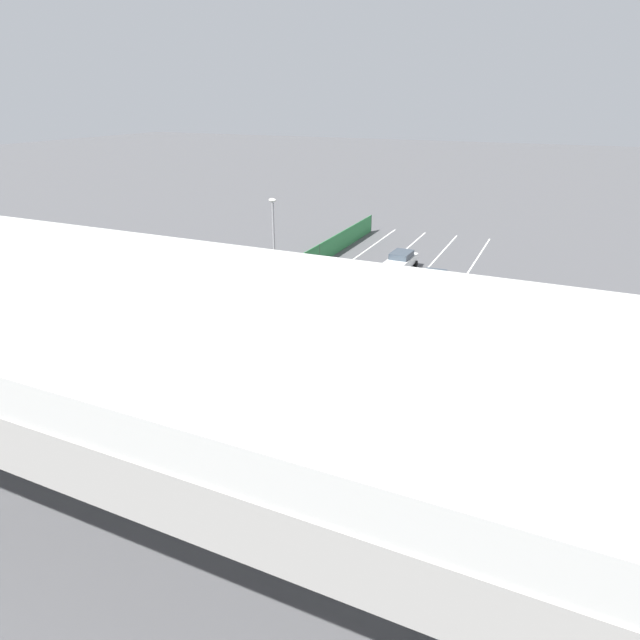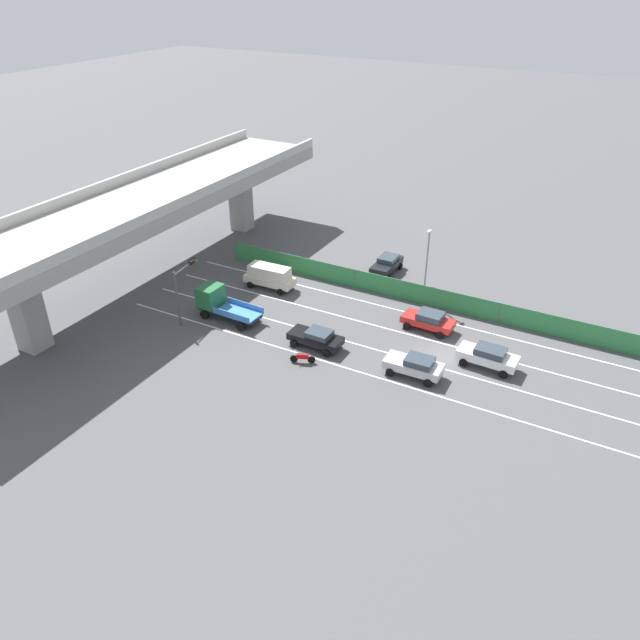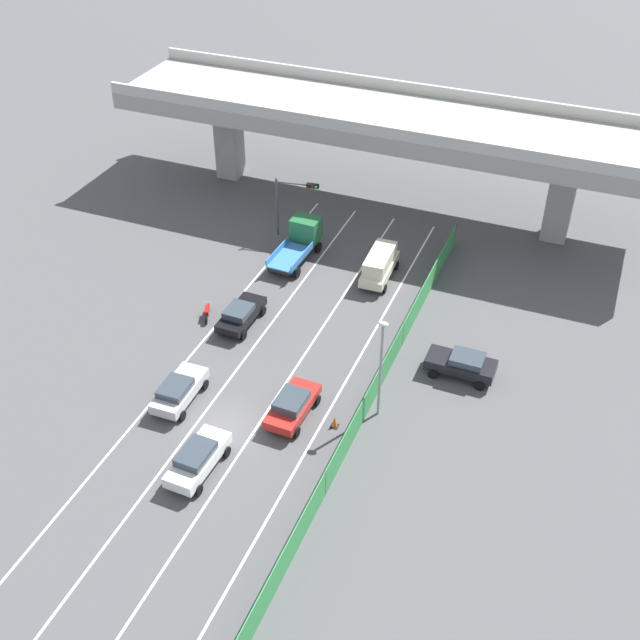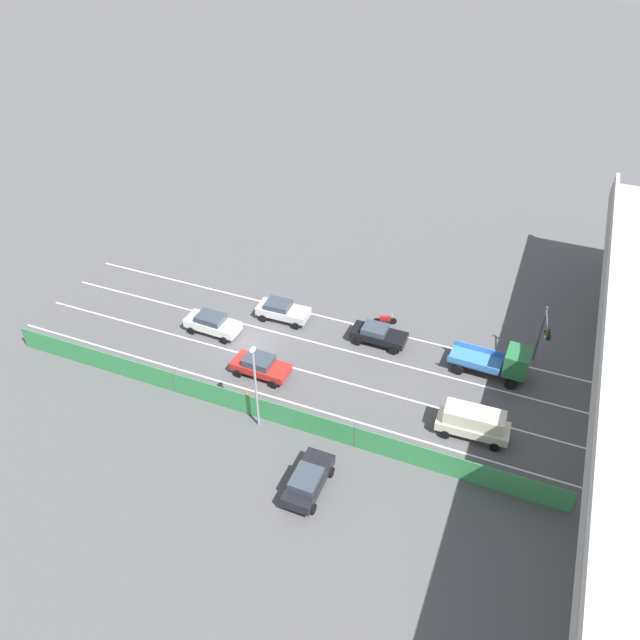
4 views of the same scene
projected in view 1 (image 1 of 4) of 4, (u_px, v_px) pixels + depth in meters
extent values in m
plane|color=#4C4C4F|center=(390.00, 283.00, 42.18)|extent=(300.00, 300.00, 0.00)
cube|color=silver|center=(442.00, 312.00, 36.54)|extent=(0.14, 44.82, 0.01)
cube|color=silver|center=(395.00, 305.00, 37.83)|extent=(0.14, 44.82, 0.01)
cube|color=silver|center=(350.00, 298.00, 39.12)|extent=(0.14, 44.82, 0.01)
cube|color=silver|center=(308.00, 291.00, 40.41)|extent=(0.14, 44.82, 0.01)
cube|color=gray|center=(96.00, 331.00, 15.06)|extent=(44.68, 9.55, 1.28)
cube|color=#B2B2AD|center=(192.00, 253.00, 18.49)|extent=(44.68, 0.30, 0.90)
cube|color=gray|center=(640.00, 622.00, 11.19)|extent=(1.95, 1.95, 6.86)
cube|color=#338447|center=(283.00, 276.00, 40.88)|extent=(0.06, 40.82, 1.82)
cylinder|color=#4C514C|center=(371.00, 223.00, 58.04)|extent=(0.10, 0.10, 1.82)
cylinder|color=#4C514C|center=(319.00, 254.00, 46.60)|extent=(0.10, 0.10, 1.82)
cylinder|color=#4C514C|center=(234.00, 305.00, 35.16)|extent=(0.10, 0.10, 1.82)
cylinder|color=#4C514C|center=(67.00, 406.00, 23.73)|extent=(0.10, 0.10, 1.82)
cube|color=beige|center=(226.00, 361.00, 27.94)|extent=(1.95, 4.83, 0.66)
cube|color=beige|center=(225.00, 347.00, 27.61)|extent=(1.71, 3.97, 1.04)
cylinder|color=black|center=(225.00, 387.00, 26.44)|extent=(0.25, 0.65, 0.64)
cylinder|color=black|center=(195.00, 381.00, 27.04)|extent=(0.25, 0.65, 0.64)
cylinder|color=black|center=(256.00, 360.00, 29.21)|extent=(0.25, 0.65, 0.64)
cylinder|color=black|center=(228.00, 354.00, 29.82)|extent=(0.25, 0.65, 0.64)
cube|color=red|center=(340.00, 278.00, 41.05)|extent=(1.97, 4.35, 0.57)
cube|color=#333D47|center=(341.00, 270.00, 40.97)|extent=(1.68, 2.09, 0.54)
cylinder|color=black|center=(344.00, 291.00, 39.63)|extent=(0.24, 0.65, 0.64)
cylinder|color=black|center=(321.00, 287.00, 40.38)|extent=(0.24, 0.65, 0.64)
cylinder|color=black|center=(359.00, 279.00, 42.06)|extent=(0.24, 0.65, 0.64)
cylinder|color=black|center=(337.00, 276.00, 42.81)|extent=(0.24, 0.65, 0.64)
cube|color=black|center=(401.00, 324.00, 32.66)|extent=(1.83, 4.36, 0.56)
cube|color=#333D47|center=(403.00, 315.00, 32.74)|extent=(1.59, 1.92, 0.46)
cylinder|color=black|center=(408.00, 343.00, 31.25)|extent=(0.23, 0.64, 0.64)
cylinder|color=black|center=(379.00, 337.00, 31.94)|extent=(0.23, 0.64, 0.64)
cylinder|color=black|center=(421.00, 324.00, 33.72)|extent=(0.23, 0.64, 0.64)
cylinder|color=black|center=(394.00, 320.00, 34.42)|extent=(0.23, 0.64, 0.64)
cube|color=white|center=(401.00, 262.00, 44.76)|extent=(1.89, 4.51, 0.68)
cube|color=#333D47|center=(401.00, 255.00, 44.65)|extent=(1.60, 2.25, 0.50)
cylinder|color=black|center=(405.00, 274.00, 43.34)|extent=(0.24, 0.65, 0.64)
cylinder|color=black|center=(384.00, 271.00, 44.05)|extent=(0.24, 0.65, 0.64)
cylinder|color=black|center=(415.00, 264.00, 45.85)|extent=(0.24, 0.65, 0.64)
cylinder|color=black|center=(396.00, 262.00, 46.56)|extent=(0.24, 0.65, 0.64)
cube|color=#B7BABC|center=(432.00, 284.00, 39.57)|extent=(1.91, 4.34, 0.64)
cube|color=#333D47|center=(434.00, 275.00, 39.72)|extent=(1.63, 2.04, 0.47)
cylinder|color=black|center=(440.00, 298.00, 38.20)|extent=(0.24, 0.65, 0.64)
cylinder|color=black|center=(415.00, 295.00, 38.84)|extent=(0.24, 0.65, 0.64)
cylinder|color=black|center=(447.00, 286.00, 40.68)|extent=(0.24, 0.65, 0.64)
cylinder|color=black|center=(424.00, 283.00, 41.32)|extent=(0.24, 0.65, 0.64)
cube|color=black|center=(345.00, 387.00, 25.62)|extent=(1.87, 5.72, 0.25)
cube|color=#236638|center=(327.00, 387.00, 23.59)|extent=(2.15, 1.77, 1.79)
cube|color=#3875BC|center=(352.00, 376.00, 26.32)|extent=(2.22, 3.88, 0.10)
cube|color=#3875BC|center=(372.00, 376.00, 25.81)|extent=(0.21, 3.82, 0.52)
cube|color=#3875BC|center=(334.00, 367.00, 26.63)|extent=(0.21, 3.82, 0.52)
cylinder|color=black|center=(349.00, 418.00, 23.72)|extent=(0.29, 0.81, 0.80)
cylinder|color=black|center=(307.00, 407.00, 24.58)|extent=(0.29, 0.81, 0.80)
cylinder|color=black|center=(379.00, 380.00, 26.91)|extent=(0.29, 0.81, 0.80)
cylinder|color=black|center=(341.00, 372.00, 27.77)|extent=(0.29, 0.81, 0.80)
cylinder|color=black|center=(444.00, 341.00, 31.49)|extent=(0.32, 0.59, 0.60)
cylinder|color=black|center=(440.00, 332.00, 32.73)|extent=(0.32, 0.59, 0.60)
cube|color=maroon|center=(442.00, 332.00, 32.00)|extent=(0.61, 0.96, 0.36)
cylinder|color=#B2B2B2|center=(444.00, 331.00, 31.35)|extent=(0.57, 0.26, 0.03)
cube|color=black|center=(195.00, 291.00, 38.03)|extent=(4.30, 1.84, 0.70)
cube|color=#333D47|center=(190.00, 283.00, 37.95)|extent=(2.02, 1.61, 0.45)
cylinder|color=black|center=(220.00, 297.00, 38.43)|extent=(0.64, 0.22, 0.64)
cylinder|color=black|center=(205.00, 305.00, 36.90)|extent=(0.64, 0.22, 0.64)
cylinder|color=black|center=(187.00, 291.00, 39.55)|extent=(0.64, 0.22, 0.64)
cylinder|color=black|center=(171.00, 299.00, 38.02)|extent=(0.64, 0.22, 0.64)
cylinder|color=#47474C|center=(383.00, 399.00, 21.28)|extent=(0.18, 0.18, 4.97)
cylinder|color=#47474C|center=(345.00, 345.00, 20.84)|extent=(3.17, 0.58, 0.12)
cube|color=black|center=(313.00, 341.00, 21.17)|extent=(0.99, 0.42, 0.32)
sphere|color=#390706|center=(322.00, 340.00, 21.23)|extent=(0.20, 0.20, 0.20)
sphere|color=#3B2806|center=(314.00, 339.00, 21.31)|extent=(0.20, 0.20, 0.20)
sphere|color=green|center=(307.00, 338.00, 21.39)|extent=(0.20, 0.20, 0.20)
cylinder|color=gray|center=(274.00, 246.00, 40.10)|extent=(0.16, 0.16, 6.49)
ellipsoid|color=silver|center=(272.00, 200.00, 38.78)|extent=(0.60, 0.36, 0.28)
cone|color=orange|center=(310.00, 278.00, 42.12)|extent=(0.36, 0.36, 0.73)
cube|color=black|center=(310.00, 283.00, 42.26)|extent=(0.47, 0.47, 0.03)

